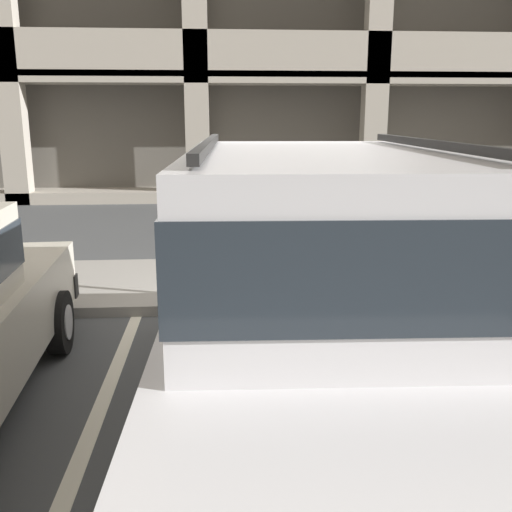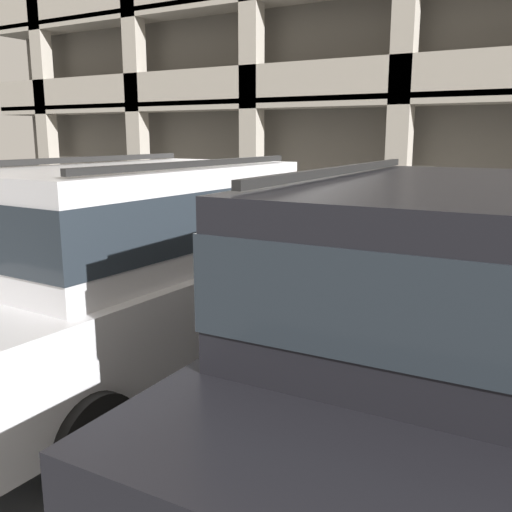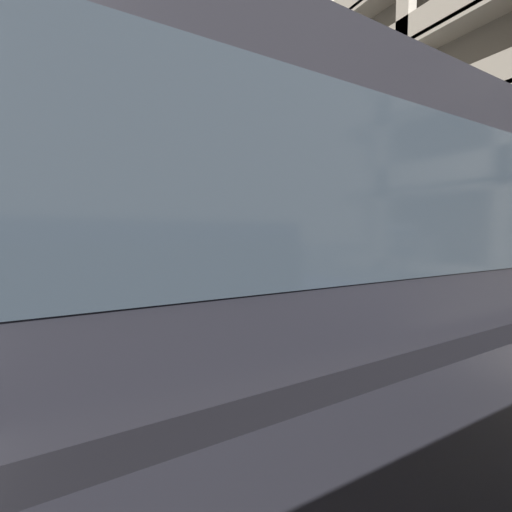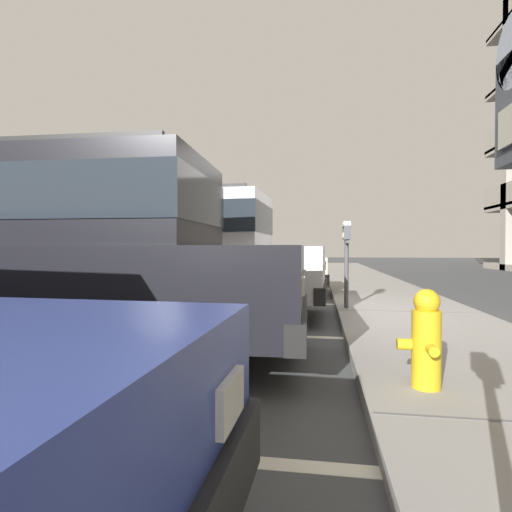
% 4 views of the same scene
% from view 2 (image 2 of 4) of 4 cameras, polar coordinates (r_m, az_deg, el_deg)
% --- Properties ---
extents(ground_plane, '(80.00, 80.00, 0.10)m').
position_cam_2_polar(ground_plane, '(7.44, 0.77, -5.84)').
color(ground_plane, '#444749').
extents(sidewalk, '(40.00, 2.20, 0.12)m').
position_cam_2_polar(sidewalk, '(8.52, 5.10, -2.80)').
color(sidewalk, gray).
rests_on(sidewalk, ground_plane).
extents(parking_stall_lines, '(11.94, 4.80, 0.01)m').
position_cam_2_polar(parking_stall_lines, '(5.63, 6.93, -11.41)').
color(parking_stall_lines, silver).
rests_on(parking_stall_lines, ground_plane).
extents(silver_suv, '(2.13, 4.84, 2.03)m').
position_cam_2_polar(silver_suv, '(5.22, -11.47, -0.92)').
color(silver_suv, silver).
rests_on(silver_suv, ground_plane).
extents(dark_hatchback, '(2.10, 4.82, 2.03)m').
position_cam_2_polar(dark_hatchback, '(3.79, 17.93, -6.18)').
color(dark_hatchback, black).
rests_on(dark_hatchback, ground_plane).
extents(parking_meter_near, '(0.35, 0.12, 1.42)m').
position_cam_2_polar(parking_meter_near, '(7.57, 0.67, 4.01)').
color(parking_meter_near, '#47474C').
rests_on(parking_meter_near, sidewalk).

